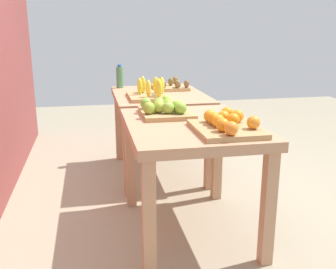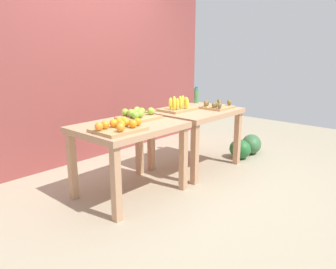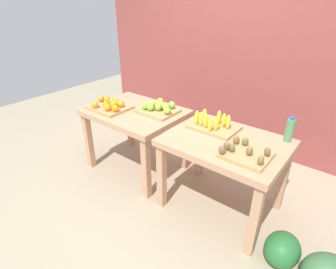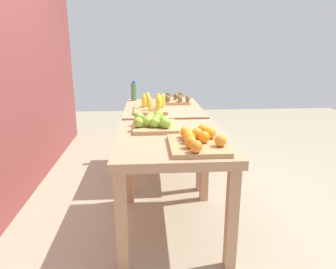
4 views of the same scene
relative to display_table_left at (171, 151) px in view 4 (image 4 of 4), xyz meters
The scene contains 9 objects.
ground_plane 0.85m from the display_table_left, ahead, with size 8.00×8.00×0.00m, color tan.
display_table_left is the anchor object (origin of this frame).
display_table_right 1.12m from the display_table_left, ahead, with size 1.04×0.80×0.75m.
orange_bin 0.32m from the display_table_left, 148.53° to the right, with size 0.46×0.36×0.11m.
apple_bin 0.31m from the display_table_left, 26.61° to the left, with size 0.41×0.36×0.11m.
banana_crate 0.94m from the display_table_left, ahead, with size 0.44×0.32×0.17m.
kiwi_bin 1.37m from the display_table_left, ahead, with size 0.36×0.32×0.10m.
water_bottle 1.59m from the display_table_left, 11.64° to the left, with size 0.07×0.07×0.23m.
watermelon_pile 2.06m from the display_table_left, ahead, with size 0.68×0.42×0.28m.
Camera 4 is at (-2.70, 0.18, 1.39)m, focal length 33.33 mm.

